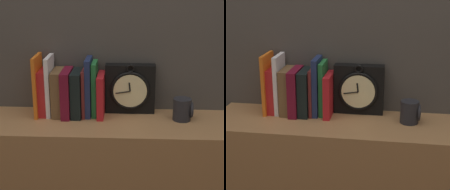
% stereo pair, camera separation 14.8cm
% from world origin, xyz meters
% --- Properties ---
extents(clock, '(0.21, 0.07, 0.22)m').
position_xyz_m(clock, '(0.07, 0.11, 0.91)').
color(clock, black).
rests_on(clock, bookshelf).
extents(book_slot0_orange, '(0.01, 0.14, 0.25)m').
position_xyz_m(book_slot0_orange, '(-0.31, 0.08, 0.93)').
color(book_slot0_orange, orange).
rests_on(book_slot0_orange, bookshelf).
extents(book_slot1_red, '(0.03, 0.13, 0.19)m').
position_xyz_m(book_slot1_red, '(-0.29, 0.08, 0.90)').
color(book_slot1_red, red).
rests_on(book_slot1_red, bookshelf).
extents(book_slot2_white, '(0.02, 0.13, 0.25)m').
position_xyz_m(book_slot2_white, '(-0.26, 0.08, 0.93)').
color(book_slot2_white, white).
rests_on(book_slot2_white, bookshelf).
extents(book_slot3_brown, '(0.04, 0.14, 0.19)m').
position_xyz_m(book_slot3_brown, '(-0.23, 0.08, 0.90)').
color(book_slot3_brown, brown).
rests_on(book_slot3_brown, bookshelf).
extents(book_slot4_maroon, '(0.04, 0.15, 0.19)m').
position_xyz_m(book_slot4_maroon, '(-0.19, 0.07, 0.90)').
color(book_slot4_maroon, maroon).
rests_on(book_slot4_maroon, bookshelf).
extents(book_slot5_black, '(0.04, 0.14, 0.19)m').
position_xyz_m(book_slot5_black, '(-0.15, 0.07, 0.90)').
color(book_slot5_black, black).
rests_on(book_slot5_black, bookshelf).
extents(book_slot6_maroon, '(0.01, 0.13, 0.20)m').
position_xyz_m(book_slot6_maroon, '(-0.12, 0.08, 0.90)').
color(book_slot6_maroon, maroon).
rests_on(book_slot6_maroon, bookshelf).
extents(book_slot7_navy, '(0.02, 0.13, 0.24)m').
position_xyz_m(book_slot7_navy, '(-0.10, 0.08, 0.92)').
color(book_slot7_navy, navy).
rests_on(book_slot7_navy, bookshelf).
extents(book_slot8_green, '(0.02, 0.12, 0.23)m').
position_xyz_m(book_slot8_green, '(-0.08, 0.09, 0.91)').
color(book_slot8_green, '#216B33').
rests_on(book_slot8_green, bookshelf).
extents(book_slot9_red, '(0.03, 0.15, 0.18)m').
position_xyz_m(book_slot9_red, '(-0.05, 0.07, 0.89)').
color(book_slot9_red, red).
rests_on(book_slot9_red, bookshelf).
extents(mug, '(0.08, 0.07, 0.09)m').
position_xyz_m(mug, '(0.29, 0.03, 0.85)').
color(mug, '#232328').
rests_on(mug, bookshelf).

